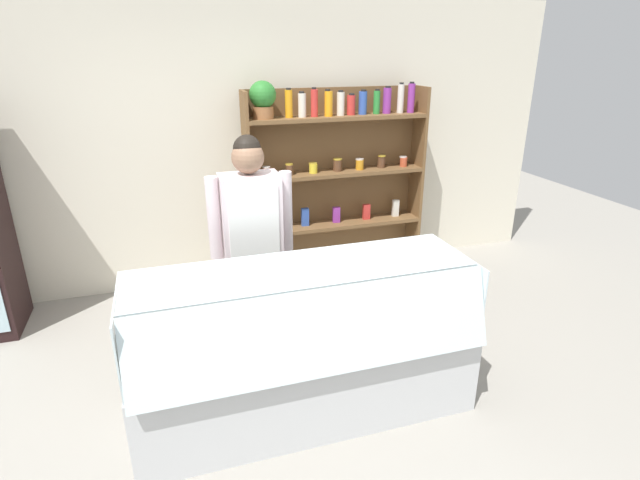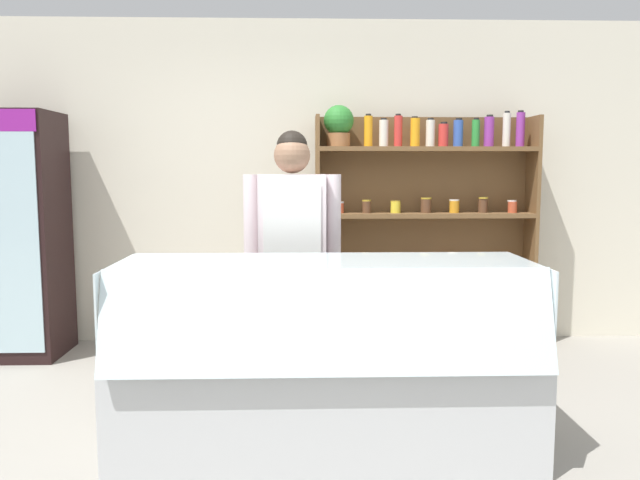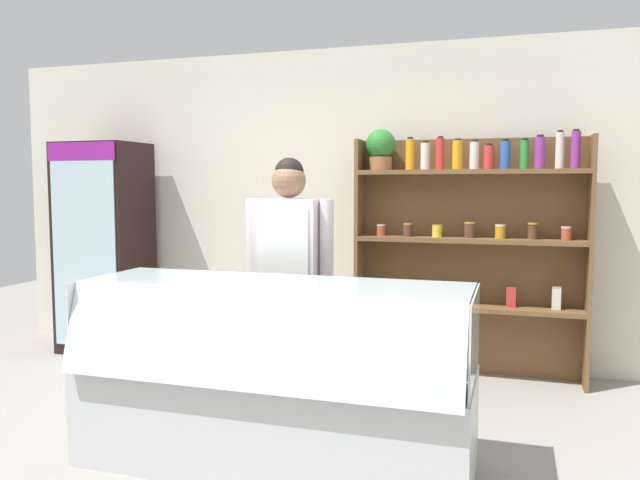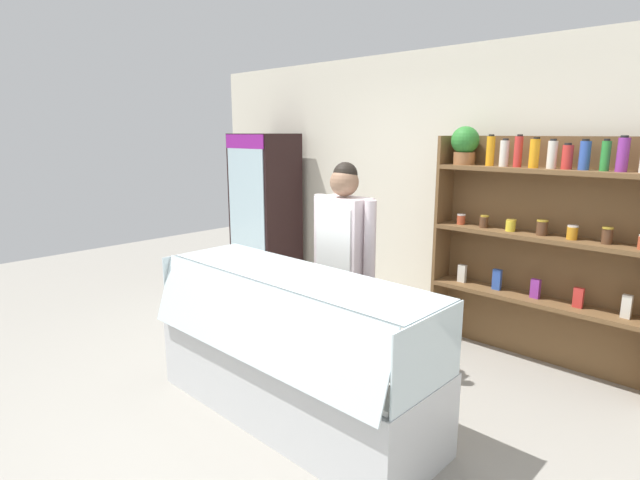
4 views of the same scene
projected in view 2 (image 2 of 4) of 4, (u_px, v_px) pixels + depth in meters
name	position (u px, v px, depth m)	size (l,w,h in m)	color
ground_plane	(305.00, 453.00, 3.23)	(12.00, 12.00, 0.00)	gray
back_wall	(303.00, 183.00, 5.32)	(6.80, 0.10, 2.70)	silver
drinks_fridge	(12.00, 236.00, 4.85)	(0.73, 0.59, 1.91)	black
shelving_unit	(418.00, 211.00, 5.10)	(1.78, 0.29, 1.97)	brown
deli_display_case	(325.00, 394.00, 3.22)	(2.12, 0.78, 1.01)	silver
shop_clerk	(292.00, 243.00, 3.86)	(0.60, 0.25, 1.70)	#4C4233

